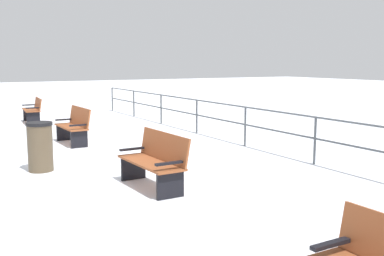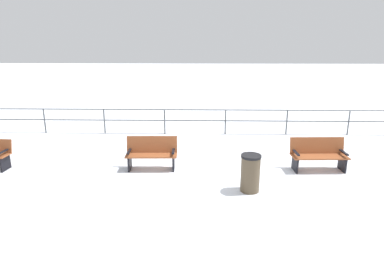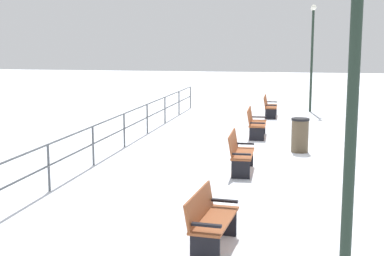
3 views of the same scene
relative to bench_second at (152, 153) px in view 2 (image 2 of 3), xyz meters
name	(u,v)px [view 2 (image 2 of 3)]	position (x,y,z in m)	size (l,w,h in m)	color
ground_plane	(235,172)	(0.19, 2.38, -0.47)	(80.00, 80.00, 0.00)	white
bench_second	(152,153)	(0.00, 0.00, 0.00)	(0.56, 1.47, 0.93)	brown
bench_third	(318,154)	(-0.03, 4.76, -0.01)	(0.62, 1.57, 0.91)	brown
waterfront_railing	(226,117)	(-3.60, 2.38, 0.20)	(0.05, 19.15, 0.98)	#4C5156
trash_bin	(250,173)	(1.38, 2.62, 0.00)	(0.49, 0.49, 0.94)	brown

